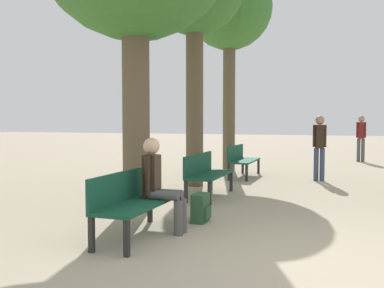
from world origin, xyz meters
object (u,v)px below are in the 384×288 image
(backpack, at_px, (201,208))
(tree_row_2, at_px, (229,10))
(bench_row_1, at_px, (206,171))
(person_seated, at_px, (159,182))
(pedestrian_near, at_px, (319,144))
(pedestrian_far, at_px, (361,135))
(bench_row_2, at_px, (241,158))
(bench_row_0, at_px, (133,198))

(backpack, bearing_deg, tree_row_2, 101.00)
(bench_row_1, bearing_deg, person_seated, -85.14)
(tree_row_2, relative_size, backpack, 14.41)
(pedestrian_near, height_order, pedestrian_far, pedestrian_far)
(person_seated, xyz_separation_m, backpack, (0.34, 0.73, -0.47))
(bench_row_1, xyz_separation_m, backpack, (0.58, -2.07, -0.29))
(bench_row_2, xyz_separation_m, person_seated, (0.24, -5.90, 0.18))
(person_seated, xyz_separation_m, pedestrian_near, (1.77, 5.80, 0.25))
(person_seated, bearing_deg, bench_row_0, -128.15)
(person_seated, distance_m, pedestrian_far, 11.81)
(bench_row_2, xyz_separation_m, backpack, (0.58, -5.17, -0.29))
(bench_row_1, bearing_deg, backpack, -74.30)
(bench_row_0, distance_m, backpack, 1.22)
(bench_row_0, relative_size, person_seated, 1.29)
(backpack, bearing_deg, bench_row_2, 96.41)
(bench_row_0, relative_size, bench_row_2, 1.00)
(bench_row_0, distance_m, pedestrian_far, 12.17)
(bench_row_0, bearing_deg, bench_row_2, 90.00)
(bench_row_2, height_order, tree_row_2, tree_row_2)
(tree_row_2, height_order, backpack, tree_row_2)
(bench_row_2, height_order, pedestrian_far, pedestrian_far)
(bench_row_2, bearing_deg, bench_row_0, -90.00)
(bench_row_0, bearing_deg, pedestrian_near, 71.83)
(pedestrian_far, bearing_deg, person_seated, -104.36)
(person_seated, distance_m, backpack, 0.94)
(backpack, bearing_deg, bench_row_0, -119.28)
(tree_row_2, distance_m, backpack, 7.98)
(bench_row_0, height_order, backpack, bench_row_0)
(bench_row_2, height_order, pedestrian_near, pedestrian_near)
(person_seated, relative_size, backpack, 3.01)
(bench_row_0, xyz_separation_m, pedestrian_near, (2.00, 6.11, 0.43))
(bench_row_2, relative_size, tree_row_2, 0.27)
(tree_row_2, distance_m, person_seated, 8.29)
(backpack, bearing_deg, person_seated, -115.08)
(bench_row_2, height_order, backpack, bench_row_2)
(tree_row_2, bearing_deg, person_seated, -82.78)
(tree_row_2, height_order, pedestrian_near, tree_row_2)
(bench_row_2, distance_m, backpack, 5.21)
(pedestrian_far, bearing_deg, bench_row_1, -110.13)
(bench_row_0, distance_m, tree_row_2, 8.62)
(pedestrian_far, bearing_deg, bench_row_0, -105.09)
(pedestrian_near, distance_m, pedestrian_far, 5.75)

